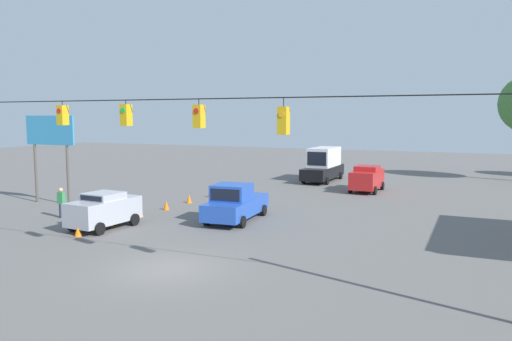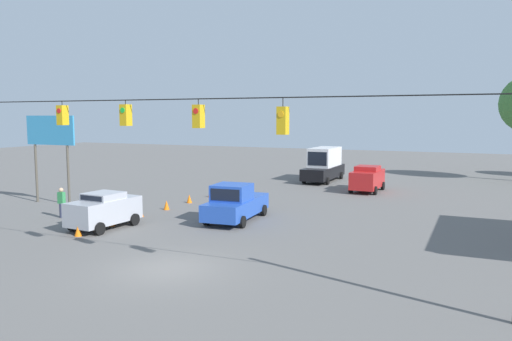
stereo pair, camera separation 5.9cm
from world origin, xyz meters
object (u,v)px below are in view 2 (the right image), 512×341
at_px(pickup_truck_blue_withflow_mid, 235,203).
at_px(roadside_billboard, 50,138).
at_px(sedan_silver_parked_shoulder, 104,210).
at_px(traffic_cone_fifth, 189,199).
at_px(traffic_cone_second, 111,221).
at_px(traffic_cone_fourth, 166,205).
at_px(pedestrian, 62,203).
at_px(traffic_cone_third, 140,212).
at_px(sedan_red_oncoming_deep, 367,178).
at_px(overhead_signal_span, 163,150).
at_px(traffic_cone_farthest, 210,193).
at_px(box_truck_black_withflow_deep, 324,165).
at_px(traffic_cone_nearest, 78,230).

distance_m(pickup_truck_blue_withflow_mid, roadside_billboard, 14.09).
distance_m(sedan_silver_parked_shoulder, traffic_cone_fifth, 8.40).
bearing_deg(pickup_truck_blue_withflow_mid, roadside_billboard, 0.15).
bearing_deg(traffic_cone_fifth, roadside_billboard, 25.32).
height_order(pickup_truck_blue_withflow_mid, traffic_cone_second, pickup_truck_blue_withflow_mid).
distance_m(traffic_cone_fourth, pedestrian, 6.13).
bearing_deg(pickup_truck_blue_withflow_mid, traffic_cone_fifth, -35.49).
bearing_deg(traffic_cone_second, traffic_cone_third, -87.31).
xyz_separation_m(traffic_cone_fifth, roadside_billboard, (8.25, 3.90, 4.09)).
relative_size(sedan_red_oncoming_deep, traffic_cone_fourth, 7.37).
xyz_separation_m(traffic_cone_second, traffic_cone_third, (0.12, -2.65, 0.00)).
distance_m(overhead_signal_span, pickup_truck_blue_withflow_mid, 10.04).
height_order(traffic_cone_farthest, pedestrian, pedestrian).
relative_size(box_truck_black_withflow_deep, traffic_cone_third, 11.59).
height_order(sedan_silver_parked_shoulder, traffic_cone_farthest, sedan_silver_parked_shoulder).
relative_size(sedan_red_oncoming_deep, pedestrian, 2.47).
relative_size(traffic_cone_nearest, traffic_cone_fourth, 1.00).
bearing_deg(traffic_cone_third, pickup_truck_blue_withflow_mid, -166.69).
height_order(sedan_red_oncoming_deep, traffic_cone_fifth, sedan_red_oncoming_deep).
bearing_deg(box_truck_black_withflow_deep, traffic_cone_second, 77.77).
bearing_deg(traffic_cone_fifth, traffic_cone_fourth, 90.39).
bearing_deg(traffic_cone_farthest, box_truck_black_withflow_deep, -111.70).
height_order(traffic_cone_nearest, pedestrian, pedestrian).
xyz_separation_m(pickup_truck_blue_withflow_mid, pedestrian, (9.49, 3.37, -0.10)).
relative_size(roadside_billboard, pedestrian, 3.37).
bearing_deg(box_truck_black_withflow_deep, traffic_cone_farthest, 68.30).
bearing_deg(pickup_truck_blue_withflow_mid, sedan_red_oncoming_deep, -107.68).
bearing_deg(pickup_truck_blue_withflow_mid, traffic_cone_fourth, -12.11).
distance_m(box_truck_black_withflow_deep, traffic_cone_second, 23.25).
bearing_deg(traffic_cone_nearest, traffic_cone_farthest, -90.16).
distance_m(traffic_cone_second, traffic_cone_farthest, 10.53).
relative_size(box_truck_black_withflow_deep, pedestrian, 3.89).
distance_m(pickup_truck_blue_withflow_mid, traffic_cone_fourth, 5.57).
bearing_deg(traffic_cone_fifth, traffic_cone_farthest, -92.23).
bearing_deg(traffic_cone_third, pedestrian, 27.54).
bearing_deg(pedestrian, sedan_silver_parked_shoulder, 164.61).
distance_m(pickup_truck_blue_withflow_mid, traffic_cone_nearest, 8.38).
xyz_separation_m(sedan_silver_parked_shoulder, sedan_red_oncoming_deep, (-9.83, -18.44, 0.06)).
bearing_deg(traffic_cone_second, sedan_silver_parked_shoulder, 91.36).
bearing_deg(pickup_truck_blue_withflow_mid, overhead_signal_span, 100.28).
relative_size(box_truck_black_withflow_deep, traffic_cone_nearest, 11.59).
bearing_deg(pickup_truck_blue_withflow_mid, traffic_cone_farthest, -51.00).
height_order(overhead_signal_span, pickup_truck_blue_withflow_mid, overhead_signal_span).
bearing_deg(pickup_truck_blue_withflow_mid, sedan_silver_parked_shoulder, 39.89).
distance_m(overhead_signal_span, traffic_cone_farthest, 17.79).
xyz_separation_m(sedan_red_oncoming_deep, traffic_cone_second, (9.84, 17.89, -0.75)).
height_order(traffic_cone_fifth, pedestrian, pedestrian).
height_order(traffic_cone_second, traffic_cone_third, same).
bearing_deg(roadside_billboard, traffic_cone_nearest, 142.57).
bearing_deg(sedan_red_oncoming_deep, sedan_silver_parked_shoulder, 61.94).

